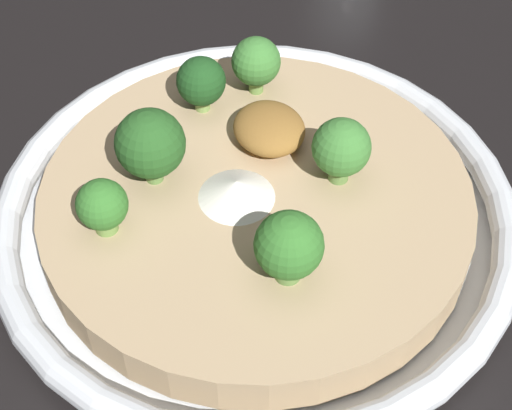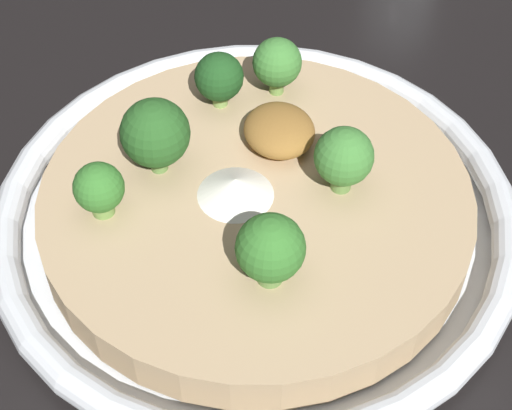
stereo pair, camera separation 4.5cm
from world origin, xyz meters
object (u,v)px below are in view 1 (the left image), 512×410
broccoli_front_right (256,62)px  broccoli_right (199,82)px  broccoli_front (341,149)px  broccoli_left (289,247)px  broccoli_back_right (102,206)px  broccoli_back (150,144)px  risotto_bowl (256,210)px

broccoli_front_right → broccoli_right: bearing=91.9°
broccoli_front → broccoli_left: broccoli_left is taller
broccoli_right → broccoli_back_right: 0.11m
broccoli_back → broccoli_right: 0.07m
broccoli_back → broccoli_right: (0.04, -0.05, -0.01)m
broccoli_back → broccoli_right: broccoli_back is taller
broccoli_left → broccoli_front: bearing=-49.3°
broccoli_back → broccoli_left: bearing=-158.4°
broccoli_right → broccoli_front_right: broccoli_front_right is taller
broccoli_back_right → broccoli_front: bearing=-98.8°
broccoli_right → broccoli_front_right: bearing=-88.1°
broccoli_right → broccoli_front_right: 0.04m
broccoli_left → broccoli_front_right: broccoli_left is taller
risotto_bowl → broccoli_back_right: bearing=84.2°
risotto_bowl → broccoli_right: (0.08, 0.00, 0.04)m
risotto_bowl → broccoli_right: 0.09m
broccoli_left → broccoli_front_right: 0.15m
broccoli_front_right → broccoli_front: bearing=-174.3°
broccoli_front → broccoli_left: bearing=130.7°
broccoli_front → broccoli_right: size_ratio=1.12×
risotto_bowl → broccoli_left: 0.07m
broccoli_left → broccoli_back_right: (0.07, 0.07, -0.01)m
broccoli_back → broccoli_front: bearing=-115.1°
broccoli_back → broccoli_right: size_ratio=1.29×
broccoli_back → broccoli_front_right: bearing=-61.8°
broccoli_back → broccoli_front: 0.10m
broccoli_front → broccoli_back_right: bearing=81.2°
broccoli_back → broccoli_front_right: (0.05, -0.09, -0.00)m
broccoli_back → broccoli_front_right: size_ratio=1.23×
broccoli_front → broccoli_back_right: (0.02, 0.13, -0.01)m
broccoli_left → risotto_bowl: bearing=-10.3°
risotto_bowl → broccoli_right: bearing=0.8°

